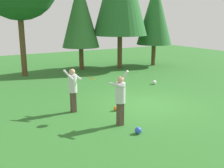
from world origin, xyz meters
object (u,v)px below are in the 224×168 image
at_px(ball_orange, 116,108).
at_px(tree_center, 80,14).
at_px(frisbee, 92,78).
at_px(tree_far_right, 155,13).
at_px(ball_blue, 138,130).
at_px(person_thrower, 120,96).
at_px(ball_white, 154,82).
at_px(person_catcher, 73,87).

distance_m(ball_orange, tree_center, 10.22).
bearing_deg(frisbee, tree_far_right, 40.65).
height_order(ball_orange, ball_blue, ball_blue).
distance_m(person_thrower, ball_white, 6.43).
bearing_deg(person_catcher, tree_far_right, 105.35).
height_order(ball_orange, tree_center, tree_center).
bearing_deg(tree_far_right, person_thrower, -133.96).
xyz_separation_m(person_thrower, tree_far_right, (8.91, 9.24, 3.03)).
height_order(person_thrower, tree_far_right, tree_far_right).
xyz_separation_m(person_catcher, ball_orange, (1.53, -0.76, -0.95)).
distance_m(ball_blue, tree_center, 12.38).
bearing_deg(tree_center, tree_far_right, -11.79).
bearing_deg(ball_blue, person_catcher, 108.53).
bearing_deg(ball_blue, ball_white, 46.60).
distance_m(frisbee, ball_orange, 1.86).
bearing_deg(person_catcher, tree_center, 133.38).
bearing_deg(ball_blue, person_thrower, 97.21).
height_order(ball_blue, ball_white, ball_white).
distance_m(person_thrower, ball_blue, 1.32).
xyz_separation_m(frisbee, tree_far_right, (9.44, 8.11, 2.55)).
relative_size(ball_white, tree_far_right, 0.04).
relative_size(ball_white, tree_center, 0.04).
relative_size(frisbee, ball_blue, 1.20).
bearing_deg(tree_far_right, ball_orange, -136.33).
relative_size(ball_blue, tree_center, 0.04).
bearing_deg(person_thrower, person_catcher, -1.98).
distance_m(person_catcher, ball_blue, 3.32).
bearing_deg(tree_center, ball_blue, -104.99).
distance_m(person_catcher, tree_far_right, 12.51).
height_order(ball_blue, tree_center, tree_center).
xyz_separation_m(person_catcher, ball_blue, (1.01, -3.02, -0.93)).
xyz_separation_m(person_catcher, frisbee, (0.37, -0.97, 0.49)).
relative_size(frisbee, tree_center, 0.04).
relative_size(person_thrower, ball_white, 8.27).
distance_m(ball_orange, ball_white, 5.05).
xyz_separation_m(person_catcher, ball_white, (5.76, 2.00, -0.93)).
bearing_deg(ball_orange, person_thrower, -115.35).
bearing_deg(ball_orange, person_catcher, 153.63).
height_order(person_catcher, ball_orange, person_catcher).
height_order(person_catcher, tree_center, tree_center).
distance_m(ball_blue, tree_far_right, 14.01).
bearing_deg(ball_white, tree_center, 105.06).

